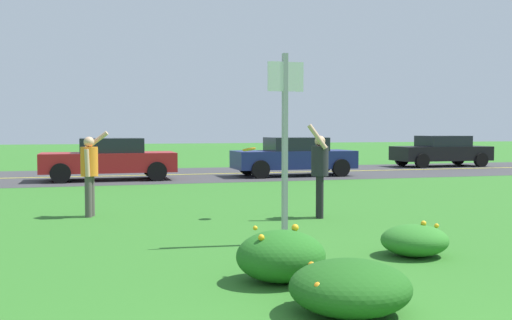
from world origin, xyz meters
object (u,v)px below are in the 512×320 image
sign_post_near_path (285,130)px  car_navy_center_left (294,156)px  person_thrower_orange_shirt (90,169)px  car_red_center_right (109,159)px  frisbee_orange (249,149)px  person_catcher_dark_shirt (320,168)px  car_black_leftmost (441,151)px

sign_post_near_path → car_navy_center_left: sign_post_near_path is taller
person_thrower_orange_shirt → car_red_center_right: 8.69m
frisbee_orange → car_red_center_right: (-2.36, 9.72, -0.62)m
sign_post_near_path → car_red_center_right: 12.63m
person_thrower_orange_shirt → frisbee_orange: bearing=-19.3°
person_catcher_dark_shirt → car_black_leftmost: bearing=49.2°
person_thrower_orange_shirt → car_red_center_right: person_thrower_orange_shirt is taller
person_catcher_dark_shirt → car_navy_center_left: 10.51m
car_navy_center_left → sign_post_near_path: bearing=-110.1°
person_thrower_orange_shirt → car_red_center_right: (0.66, 8.66, -0.22)m
sign_post_near_path → car_navy_center_left: bearing=69.9°
sign_post_near_path → car_red_center_right: size_ratio=0.64×
person_thrower_orange_shirt → car_navy_center_left: bearing=49.5°
frisbee_orange → car_navy_center_left: 10.68m
frisbee_orange → car_navy_center_left: car_navy_center_left is taller
person_thrower_orange_shirt → car_black_leftmost: size_ratio=0.38×
person_thrower_orange_shirt → car_black_leftmost: person_thrower_orange_shirt is taller
frisbee_orange → car_black_leftmost: 18.48m
car_black_leftmost → car_red_center_right: 15.72m
person_catcher_dark_shirt → car_red_center_right: person_catcher_dark_shirt is taller
person_catcher_dark_shirt → frisbee_orange: size_ratio=6.90×
sign_post_near_path → person_catcher_dark_shirt: size_ratio=1.56×
sign_post_near_path → car_red_center_right: (-2.20, 12.40, -1.00)m
sign_post_near_path → car_black_leftmost: (13.15, 15.82, -1.00)m
person_thrower_orange_shirt → car_navy_center_left: 11.40m
car_red_center_right → person_thrower_orange_shirt: bearing=-94.4°
person_thrower_orange_shirt → person_catcher_dark_shirt: size_ratio=0.92×
person_catcher_dark_shirt → frisbee_orange: bearing=165.9°
car_navy_center_left → car_red_center_right: size_ratio=1.00×
sign_post_near_path → car_navy_center_left: (4.55, 12.40, -1.00)m
person_thrower_orange_shirt → person_catcher_dark_shirt: person_catcher_dark_shirt is taller
person_thrower_orange_shirt → frisbee_orange: 3.22m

